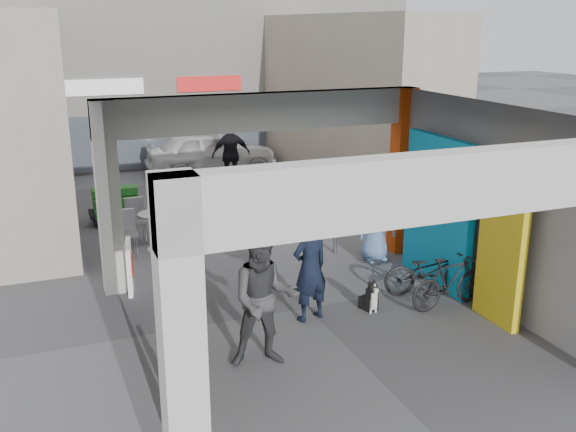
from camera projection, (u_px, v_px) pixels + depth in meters
name	position (u px, v px, depth m)	size (l,w,h in m)	color
ground	(307.00, 308.00, 11.13)	(90.00, 90.00, 0.00)	#58585D
arcade_canopy	(361.00, 187.00, 9.92)	(6.40, 6.45, 6.40)	#BBBBB6
far_building	(152.00, 46.00, 22.45)	(18.00, 4.08, 8.00)	silver
plaza_bldg_left	(16.00, 120.00, 15.52)	(2.00, 9.00, 5.00)	#A39787
plaza_bldg_right	(349.00, 103.00, 18.67)	(2.00, 9.00, 5.00)	#A39787
bollard_left	(193.00, 251.00, 12.53)	(0.09, 0.09, 0.92)	gray
bollard_center	(268.00, 238.00, 13.22)	(0.09, 0.09, 0.96)	gray
bollard_right	(335.00, 235.00, 13.67)	(0.09, 0.09, 0.84)	gray
advert_board_near	(188.00, 403.00, 7.46)	(0.11, 0.55, 1.00)	white
advert_board_far	(130.00, 267.00, 11.62)	(0.18, 0.56, 1.00)	white
cafe_set	(149.00, 231.00, 14.13)	(1.65, 1.33, 1.00)	#96969B
produce_stand	(117.00, 209.00, 15.81)	(1.30, 0.70, 0.86)	black
crate_stack	(219.00, 192.00, 17.72)	(0.55, 0.50, 0.56)	#1B611C
border_collie	(371.00, 298.00, 10.96)	(0.21, 0.42, 0.58)	black
man_with_dog	(310.00, 267.00, 10.46)	(0.67, 0.44, 1.83)	black
man_back_turned	(264.00, 299.00, 9.04)	(0.98, 0.76, 2.01)	#3F3F41
man_elderly	(376.00, 223.00, 13.17)	(0.79, 0.51, 1.61)	#6187BE
man_crates	(231.00, 154.00, 19.11)	(1.16, 0.48, 1.98)	black
bicycle_front	(429.00, 271.00, 11.60)	(0.59, 1.68, 0.88)	black
bicycle_rear	(450.00, 282.00, 11.04)	(0.44, 1.56, 0.94)	black
white_van	(211.00, 152.00, 20.85)	(1.70, 4.21, 1.44)	silver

